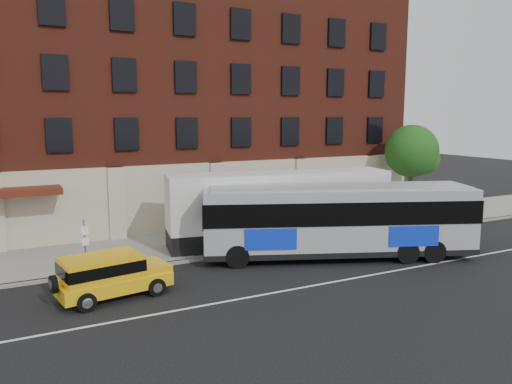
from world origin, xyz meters
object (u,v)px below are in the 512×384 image
yellow_suv (109,273)px  shipping_container (280,209)px  sign_pole (85,243)px  city_bus (339,218)px  street_tree (412,153)px

yellow_suv → shipping_container: 10.55m
shipping_container → sign_pole: bearing=-176.3°
yellow_suv → shipping_container: size_ratio=0.38×
sign_pole → yellow_suv: (0.38, -3.26, -0.47)m
yellow_suv → city_bus: bearing=2.7°
sign_pole → city_bus: size_ratio=0.19×
city_bus → yellow_suv: (-11.13, -0.52, -1.01)m
city_bus → yellow_suv: size_ratio=2.90×
sign_pole → city_bus: (11.51, -2.74, 0.54)m
city_bus → shipping_container: bearing=112.2°
sign_pole → street_tree: 22.49m
city_bus → shipping_container: (-1.39, 3.40, -0.02)m
sign_pole → shipping_container: shipping_container is taller
street_tree → sign_pole: bearing=-171.4°
street_tree → yellow_suv: street_tree is taller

